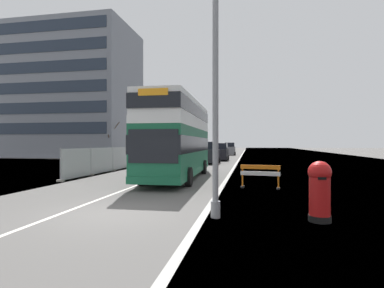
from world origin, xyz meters
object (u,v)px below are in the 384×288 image
at_px(lamppost_foreground, 215,78).
at_px(red_pillar_postbox, 320,188).
at_px(roadworks_barrier, 260,173).
at_px(car_receding_far, 221,151).
at_px(double_decker_bus, 178,138).
at_px(car_far_side, 230,149).
at_px(car_receding_mid, 220,152).
at_px(car_oncoming_near, 210,153).

distance_m(lamppost_foreground, red_pillar_postbox, 4.42).
height_order(roadworks_barrier, car_receding_far, car_receding_far).
relative_size(double_decker_bus, car_far_side, 2.68).
bearing_deg(car_receding_mid, double_decker_bus, -92.12).
bearing_deg(lamppost_foreground, double_decker_bus, 109.70).
bearing_deg(car_far_side, roadworks_barrier, -84.36).
bearing_deg(car_oncoming_near, red_pillar_postbox, -75.18).
distance_m(roadworks_barrier, car_oncoming_near, 18.13).
distance_m(red_pillar_postbox, car_oncoming_near, 24.44).
distance_m(double_decker_bus, lamppost_foreground, 10.34).
relative_size(car_receding_far, car_far_side, 1.05).
height_order(car_oncoming_near, car_far_side, car_oncoming_near).
bearing_deg(lamppost_foreground, car_receding_far, 95.14).
bearing_deg(double_decker_bus, car_far_side, 88.69).
xyz_separation_m(car_oncoming_near, car_far_side, (0.70, 23.96, -0.02)).
bearing_deg(car_far_side, lamppost_foreground, -86.92).
height_order(double_decker_bus, lamppost_foreground, lamppost_foreground).
bearing_deg(car_receding_mid, roadworks_barrier, -79.95).
height_order(car_oncoming_near, car_receding_mid, car_oncoming_near).
bearing_deg(roadworks_barrier, double_decker_bus, 146.06).
bearing_deg(double_decker_bus, roadworks_barrier, -33.94).
distance_m(car_receding_mid, car_receding_far, 9.66).
bearing_deg(car_receding_far, car_far_side, 82.95).
relative_size(roadworks_barrier, car_far_side, 0.46).
xyz_separation_m(red_pillar_postbox, car_receding_mid, (-5.66, 29.90, 0.10)).
distance_m(car_oncoming_near, car_receding_mid, 6.30).
relative_size(car_oncoming_near, car_far_side, 0.98).
bearing_deg(roadworks_barrier, car_oncoming_near, 105.34).
relative_size(red_pillar_postbox, car_far_side, 0.41).
bearing_deg(red_pillar_postbox, car_receding_mid, 100.73).
relative_size(lamppost_foreground, car_receding_far, 2.01).
xyz_separation_m(lamppost_foreground, car_receding_far, (-3.57, 39.64, -3.20)).
bearing_deg(car_far_side, car_oncoming_near, -91.68).
height_order(roadworks_barrier, car_receding_mid, car_receding_mid).
height_order(double_decker_bus, car_receding_far, double_decker_bus).
distance_m(car_receding_mid, car_far_side, 17.69).
bearing_deg(car_oncoming_near, roadworks_barrier, -74.66).
distance_m(red_pillar_postbox, car_far_side, 47.91).
relative_size(double_decker_bus, roadworks_barrier, 5.84).
bearing_deg(car_receding_mid, car_far_side, 89.63).
bearing_deg(car_oncoming_near, double_decker_bus, -90.68).
distance_m(red_pillar_postbox, car_receding_far, 40.06).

